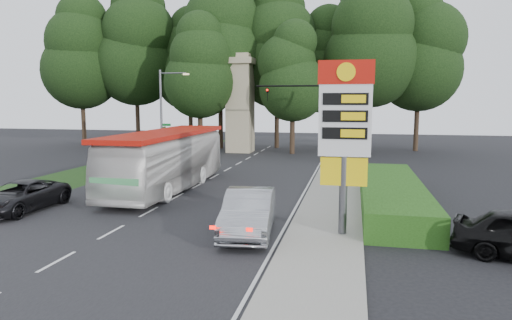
% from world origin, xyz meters
% --- Properties ---
extents(ground, '(120.00, 120.00, 0.00)m').
position_xyz_m(ground, '(0.00, 0.00, 0.00)').
color(ground, black).
rests_on(ground, ground).
extents(road_surface, '(14.00, 80.00, 0.02)m').
position_xyz_m(road_surface, '(0.00, 12.00, 0.01)').
color(road_surface, black).
rests_on(road_surface, ground).
extents(sidewalk_right, '(3.00, 80.00, 0.12)m').
position_xyz_m(sidewalk_right, '(8.50, 12.00, 0.06)').
color(sidewalk_right, gray).
rests_on(sidewalk_right, ground).
extents(grass_verge_left, '(5.00, 50.00, 0.02)m').
position_xyz_m(grass_verge_left, '(-9.50, 18.00, 0.01)').
color(grass_verge_left, '#193814').
rests_on(grass_verge_left, ground).
extents(hedge, '(3.00, 14.00, 1.20)m').
position_xyz_m(hedge, '(11.50, 8.00, 0.60)').
color(hedge, '#1F4312').
rests_on(hedge, ground).
extents(gas_station_pylon, '(2.10, 0.45, 6.85)m').
position_xyz_m(gas_station_pylon, '(9.20, 1.99, 4.45)').
color(gas_station_pylon, '#59595E').
rests_on(gas_station_pylon, ground).
extents(traffic_signal_mast, '(6.10, 0.35, 7.20)m').
position_xyz_m(traffic_signal_mast, '(5.68, 24.00, 4.67)').
color(traffic_signal_mast, black).
rests_on(traffic_signal_mast, ground).
extents(streetlight_signs, '(2.75, 0.98, 8.00)m').
position_xyz_m(streetlight_signs, '(-6.99, 22.01, 4.44)').
color(streetlight_signs, '#59595E').
rests_on(streetlight_signs, ground).
extents(monument, '(3.00, 3.00, 10.05)m').
position_xyz_m(monument, '(-2.00, 30.00, 5.10)').
color(monument, tan).
rests_on(monument, ground).
extents(tree_far_west, '(8.96, 8.96, 17.60)m').
position_xyz_m(tree_far_west, '(-22.00, 33.00, 10.68)').
color(tree_far_west, '#2D2116').
rests_on(tree_far_west, ground).
extents(tree_west_mid, '(9.80, 9.80, 19.25)m').
position_xyz_m(tree_west_mid, '(-16.00, 35.00, 11.69)').
color(tree_west_mid, '#2D2116').
rests_on(tree_west_mid, ground).
extents(tree_west_near, '(8.40, 8.40, 16.50)m').
position_xyz_m(tree_west_near, '(-10.00, 37.00, 10.02)').
color(tree_west_near, '#2D2116').
rests_on(tree_west_near, ground).
extents(tree_center_left, '(10.08, 10.08, 19.80)m').
position_xyz_m(tree_center_left, '(-5.00, 33.00, 12.02)').
color(tree_center_left, '#2D2116').
rests_on(tree_center_left, ground).
extents(tree_center_right, '(9.24, 9.24, 18.15)m').
position_xyz_m(tree_center_right, '(1.00, 35.00, 11.02)').
color(tree_center_right, '#2D2116').
rests_on(tree_center_right, ground).
extents(tree_east_near, '(8.12, 8.12, 15.95)m').
position_xyz_m(tree_east_near, '(6.00, 37.00, 9.68)').
color(tree_east_near, '#2D2116').
rests_on(tree_east_near, ground).
extents(tree_east_mid, '(9.52, 9.52, 18.70)m').
position_xyz_m(tree_east_mid, '(11.00, 33.00, 11.35)').
color(tree_east_mid, '#2D2116').
rests_on(tree_east_mid, ground).
extents(tree_far_east, '(8.68, 8.68, 17.05)m').
position_xyz_m(tree_far_east, '(16.00, 35.00, 10.35)').
color(tree_far_east, '#2D2116').
rests_on(tree_far_east, ground).
extents(tree_monument_left, '(7.28, 7.28, 14.30)m').
position_xyz_m(tree_monument_left, '(-6.00, 29.00, 8.68)').
color(tree_monument_left, '#2D2116').
rests_on(tree_monument_left, ground).
extents(tree_monument_right, '(6.72, 6.72, 13.20)m').
position_xyz_m(tree_monument_right, '(3.50, 29.50, 8.01)').
color(tree_monument_right, '#2D2116').
rests_on(tree_monument_right, ground).
extents(transit_bus, '(3.05, 12.68, 3.53)m').
position_xyz_m(transit_bus, '(-1.34, 9.42, 1.76)').
color(transit_bus, silver).
rests_on(transit_bus, ground).
extents(sedan_silver, '(2.49, 5.54, 1.76)m').
position_xyz_m(sedan_silver, '(5.50, 1.57, 0.88)').
color(sedan_silver, '#9EA0A5').
rests_on(sedan_silver, ground).
extents(suv_charcoal, '(2.47, 5.24, 1.45)m').
position_xyz_m(suv_charcoal, '(-6.20, 2.92, 0.72)').
color(suv_charcoal, black).
rests_on(suv_charcoal, ground).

